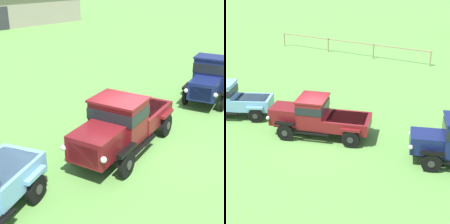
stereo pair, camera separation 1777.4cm
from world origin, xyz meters
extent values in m
plane|color=#5B9342|center=(0.00, 0.00, 0.00)|extent=(240.00, 240.00, 0.00)
cylinder|color=#997F60|center=(1.07, 16.16, 0.68)|extent=(0.12, 0.12, 1.37)
cylinder|color=#997F60|center=(-4.26, 15.98, 0.68)|extent=(0.12, 0.12, 1.37)
cylinder|color=#997F60|center=(-9.25, 16.03, 0.68)|extent=(0.12, 0.12, 1.37)
cylinder|color=#997F60|center=(-14.63, 15.86, 0.68)|extent=(0.12, 0.12, 1.37)
cube|color=#997F60|center=(-6.78, 16.15, 1.25)|extent=(15.90, 0.08, 0.10)
cylinder|color=black|center=(-4.15, -0.01, 0.42)|extent=(0.82, 0.52, 0.83)
cylinder|color=#2D2D2D|center=(-4.10, -0.10, 0.42)|extent=(0.27, 0.16, 0.29)
cylinder|color=black|center=(-4.87, 1.42, 0.42)|extent=(0.82, 0.52, 0.83)
cylinder|color=#2D2D2D|center=(-4.92, 1.50, 0.42)|extent=(0.27, 0.16, 0.29)
cube|color=black|center=(-5.87, 0.01, 0.50)|extent=(4.13, 2.68, 0.12)
cube|color=black|center=(-6.49, 0.58, 0.48)|extent=(1.44, 0.82, 0.05)
cube|color=#70A3D1|center=(-4.79, 0.56, 0.89)|extent=(2.56, 2.28, 0.66)
cube|color=black|center=(-4.79, 0.56, 1.19)|extent=(2.16, 1.92, 0.06)
cube|color=#70A3D1|center=(-4.15, -0.01, 0.88)|extent=(0.91, 0.59, 0.12)
cube|color=#70A3D1|center=(-4.87, 1.42, 0.88)|extent=(0.91, 0.59, 0.12)
cylinder|color=black|center=(-1.37, -0.83, 0.44)|extent=(0.90, 0.44, 0.89)
cylinder|color=#2D2D2D|center=(-1.34, -0.93, 0.44)|extent=(0.31, 0.12, 0.31)
cylinder|color=black|center=(-1.96, 1.00, 0.44)|extent=(0.90, 0.44, 0.89)
cylinder|color=#2D2D2D|center=(-1.99, 1.10, 0.44)|extent=(0.31, 0.12, 0.31)
cylinder|color=black|center=(1.83, 0.18, 0.44)|extent=(0.90, 0.44, 0.89)
cylinder|color=#2D2D2D|center=(1.86, 0.08, 0.44)|extent=(0.31, 0.12, 0.31)
cylinder|color=black|center=(1.25, 2.02, 0.44)|extent=(0.90, 0.44, 0.89)
cylinder|color=#2D2D2D|center=(1.22, 2.12, 0.44)|extent=(0.31, 0.12, 0.31)
cube|color=black|center=(-0.16, 0.56, 0.53)|extent=(4.87, 2.45, 0.12)
cube|color=maroon|center=(-1.89, 0.01, 1.03)|extent=(1.90, 1.76, 0.88)
cube|color=silver|center=(-2.60, -0.22, 0.99)|extent=(0.38, 1.03, 0.66)
sphere|color=silver|center=(-2.39, -0.91, 1.05)|extent=(0.20, 0.20, 0.20)
sphere|color=silver|center=(-2.83, 0.47, 1.05)|extent=(0.20, 0.20, 0.20)
cube|color=black|center=(-1.37, -0.83, 0.94)|extent=(1.04, 0.50, 0.12)
cube|color=black|center=(-1.96, 1.00, 0.94)|extent=(1.04, 0.50, 0.12)
cube|color=maroon|center=(-0.52, 0.45, 1.30)|extent=(1.77, 2.01, 1.43)
cube|color=black|center=(-0.52, 0.45, 1.62)|extent=(1.83, 2.06, 0.40)
cube|color=maroon|center=(-0.52, 0.45, 2.06)|extent=(1.92, 2.12, 0.08)
cube|color=black|center=(-0.10, -0.41, 0.51)|extent=(1.80, 0.69, 0.05)
cube|color=black|center=(-0.67, 1.39, 0.51)|extent=(1.80, 0.69, 0.05)
cube|color=maroon|center=(1.21, 1.00, 0.88)|extent=(2.73, 2.38, 0.59)
cube|color=black|center=(1.21, 1.00, 1.15)|extent=(2.30, 2.02, 0.06)
cube|color=maroon|center=(1.83, 0.18, 0.94)|extent=(0.99, 0.49, 0.12)
cube|color=maroon|center=(1.25, 2.02, 0.94)|extent=(0.99, 0.49, 0.12)
cylinder|color=black|center=(5.86, 0.06, 0.44)|extent=(0.88, 0.45, 0.88)
cylinder|color=#2D2D2D|center=(5.89, -0.03, 0.44)|extent=(0.30, 0.13, 0.31)
cylinder|color=black|center=(5.25, 1.72, 0.44)|extent=(0.88, 0.45, 0.88)
cylinder|color=#2D2D2D|center=(5.22, 1.81, 0.44)|extent=(0.30, 0.13, 0.31)
cube|color=#141E51|center=(5.35, 0.82, 0.99)|extent=(1.78, 1.66, 0.82)
cube|color=silver|center=(4.71, 0.58, 0.95)|extent=(0.39, 0.94, 0.62)
sphere|color=silver|center=(4.92, -0.05, 1.01)|extent=(0.20, 0.20, 0.20)
sphere|color=silver|center=(4.47, 1.20, 1.01)|extent=(0.20, 0.20, 0.20)
cube|color=black|center=(5.86, 0.06, 0.93)|extent=(1.01, 0.53, 0.12)
cube|color=black|center=(5.25, 1.72, 0.93)|extent=(1.01, 0.53, 0.12)
camera|label=1|loc=(-8.04, -7.41, 6.19)|focal=55.00mm
camera|label=2|loc=(8.73, -12.85, 8.44)|focal=55.00mm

